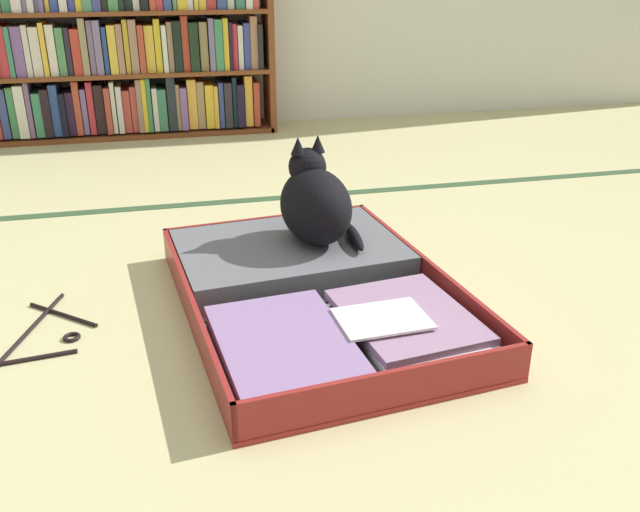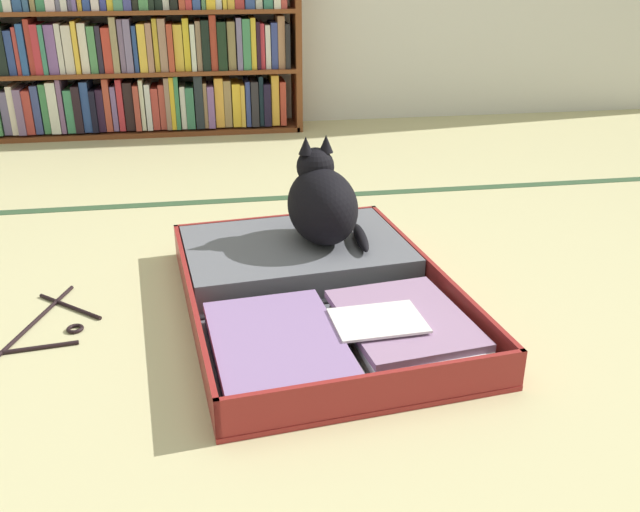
{
  "view_description": "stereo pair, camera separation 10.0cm",
  "coord_description": "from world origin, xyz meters",
  "px_view_note": "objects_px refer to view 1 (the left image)",
  "views": [
    {
      "loc": [
        -0.22,
        -1.27,
        0.83
      ],
      "look_at": [
        0.12,
        0.18,
        0.17
      ],
      "focal_mm": 38.06,
      "sensor_mm": 36.0,
      "label": 1
    },
    {
      "loc": [
        -0.12,
        -1.29,
        0.83
      ],
      "look_at": [
        0.12,
        0.18,
        0.17
      ],
      "focal_mm": 38.06,
      "sensor_mm": 36.0,
      "label": 2
    }
  ],
  "objects_px": {
    "open_suitcase": "(309,288)",
    "black_cat": "(314,203)",
    "clothes_hanger": "(40,336)",
    "bookshelf": "(105,46)"
  },
  "relations": [
    {
      "from": "open_suitcase",
      "to": "black_cat",
      "type": "height_order",
      "value": "black_cat"
    },
    {
      "from": "open_suitcase",
      "to": "black_cat",
      "type": "relative_size",
      "value": 3.36
    },
    {
      "from": "open_suitcase",
      "to": "bookshelf",
      "type": "bearing_deg",
      "value": 105.89
    },
    {
      "from": "black_cat",
      "to": "bookshelf",
      "type": "bearing_deg",
      "value": 109.15
    },
    {
      "from": "open_suitcase",
      "to": "clothes_hanger",
      "type": "height_order",
      "value": "open_suitcase"
    },
    {
      "from": "clothes_hanger",
      "to": "open_suitcase",
      "type": "bearing_deg",
      "value": 2.52
    },
    {
      "from": "open_suitcase",
      "to": "clothes_hanger",
      "type": "distance_m",
      "value": 0.66
    },
    {
      "from": "open_suitcase",
      "to": "clothes_hanger",
      "type": "relative_size",
      "value": 2.42
    },
    {
      "from": "black_cat",
      "to": "clothes_hanger",
      "type": "bearing_deg",
      "value": -163.01
    },
    {
      "from": "black_cat",
      "to": "clothes_hanger",
      "type": "xyz_separation_m",
      "value": [
        -0.72,
        -0.22,
        -0.2
      ]
    }
  ]
}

